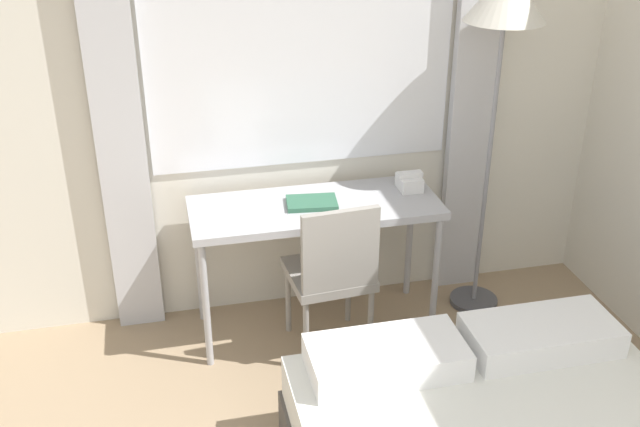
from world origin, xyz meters
name	(u,v)px	position (x,y,z in m)	size (l,w,h in m)	color
wall_back_with_window	(255,71)	(0.04, 3.25, 1.35)	(4.89, 0.13, 2.70)	silver
desk	(315,216)	(0.27, 2.93, 0.67)	(1.27, 0.50, 0.74)	#B2B2B7
desk_chair	(333,269)	(0.31, 2.69, 0.49)	(0.43, 0.43, 0.87)	gray
standing_lamp	(504,17)	(1.21, 2.95, 1.63)	(0.40, 0.40, 1.86)	#4C4C51
telephone	(409,182)	(0.80, 3.00, 0.78)	(0.13, 0.14, 0.10)	white
book	(312,203)	(0.26, 2.93, 0.75)	(0.27, 0.20, 0.02)	#33664C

